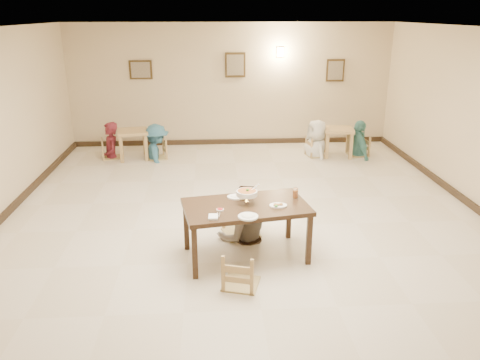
{
  "coord_description": "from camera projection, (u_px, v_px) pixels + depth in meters",
  "views": [
    {
      "loc": [
        -0.54,
        -6.74,
        3.23
      ],
      "look_at": [
        -0.13,
        -0.48,
        0.96
      ],
      "focal_mm": 35.0,
      "sensor_mm": 36.0,
      "label": 1
    }
  ],
  "objects": [
    {
      "name": "bg_table_right",
      "position": [
        338.0,
        134.0,
        10.95
      ],
      "size": [
        0.76,
        0.76,
        0.66
      ],
      "rotation": [
        0.0,
        0.0,
        -0.15
      ],
      "color": "tan",
      "rests_on": "floor"
    },
    {
      "name": "picture_c",
      "position": [
        335.0,
        70.0,
        11.64
      ],
      "size": [
        0.45,
        0.04,
        0.55
      ],
      "color": "#392913",
      "rests_on": "wall_back"
    },
    {
      "name": "picture_b",
      "position": [
        235.0,
        65.0,
        11.44
      ],
      "size": [
        0.5,
        0.04,
        0.6
      ],
      "color": "#392913",
      "rests_on": "wall_back"
    },
    {
      "name": "bg_table_left",
      "position": [
        133.0,
        136.0,
        10.74
      ],
      "size": [
        0.79,
        0.79,
        0.67
      ],
      "rotation": [
        0.0,
        0.0,
        0.19
      ],
      "color": "tan",
      "rests_on": "floor"
    },
    {
      "name": "ceiling",
      "position": [
        247.0,
        29.0,
        6.44
      ],
      "size": [
        10.0,
        10.0,
        0.0
      ],
      "primitive_type": "plane",
      "color": "white",
      "rests_on": "wall_back"
    },
    {
      "name": "bg_chair_rl",
      "position": [
        317.0,
        138.0,
        10.98
      ],
      "size": [
        0.41,
        0.41,
        0.86
      ],
      "rotation": [
        0.0,
        0.0,
        1.77
      ],
      "color": "tan",
      "rests_on": "floor"
    },
    {
      "name": "fried_plate",
      "position": [
        278.0,
        205.0,
        6.24
      ],
      "size": [
        0.24,
        0.24,
        0.05
      ],
      "color": "white",
      "rests_on": "main_table"
    },
    {
      "name": "main_table",
      "position": [
        246.0,
        210.0,
        6.32
      ],
      "size": [
        1.79,
        1.21,
        0.78
      ],
      "rotation": [
        0.0,
        0.0,
        0.18
      ],
      "color": "#392617",
      "rests_on": "floor"
    },
    {
      "name": "rice_plate_near",
      "position": [
        248.0,
        216.0,
        5.91
      ],
      "size": [
        0.26,
        0.26,
        0.06
      ],
      "color": "white",
      "rests_on": "main_table"
    },
    {
      "name": "chair_far",
      "position": [
        241.0,
        202.0,
        7.04
      ],
      "size": [
        0.49,
        0.49,
        1.05
      ],
      "rotation": [
        0.0,
        0.0,
        0.29
      ],
      "color": "tan",
      "rests_on": "floor"
    },
    {
      "name": "main_diner",
      "position": [
        244.0,
        186.0,
        6.82
      ],
      "size": [
        0.9,
        0.75,
        1.68
      ],
      "primitive_type": "imported",
      "rotation": [
        0.0,
        0.0,
        3.29
      ],
      "color": "gray",
      "rests_on": "floor"
    },
    {
      "name": "chili_dish",
      "position": [
        220.0,
        210.0,
        6.12
      ],
      "size": [
        0.1,
        0.1,
        0.02
      ],
      "color": "white",
      "rests_on": "main_table"
    },
    {
      "name": "bg_diner_a",
      "position": [
        109.0,
        122.0,
        10.67
      ],
      "size": [
        0.59,
        0.72,
        1.69
      ],
      "primitive_type": "imported",
      "rotation": [
        0.0,
        0.0,
        5.07
      ],
      "color": "maroon",
      "rests_on": "floor"
    },
    {
      "name": "wall_back",
      "position": [
        231.0,
        85.0,
        11.64
      ],
      "size": [
        10.0,
        0.0,
        10.0
      ],
      "primitive_type": "plane",
      "rotation": [
        1.57,
        0.0,
        0.0
      ],
      "color": "beige",
      "rests_on": "floor"
    },
    {
      "name": "napkin_cutlery",
      "position": [
        213.0,
        217.0,
        5.89
      ],
      "size": [
        0.16,
        0.24,
        0.03
      ],
      "color": "white",
      "rests_on": "main_table"
    },
    {
      "name": "bg_diner_d",
      "position": [
        361.0,
        121.0,
        10.87
      ],
      "size": [
        0.55,
        1.04,
        1.68
      ],
      "primitive_type": "imported",
      "rotation": [
        0.0,
        0.0,
        1.72
      ],
      "color": "teal",
      "rests_on": "floor"
    },
    {
      "name": "drink_glass",
      "position": [
        295.0,
        193.0,
        6.51
      ],
      "size": [
        0.07,
        0.07,
        0.15
      ],
      "color": "white",
      "rests_on": "main_table"
    },
    {
      "name": "floor",
      "position": [
        246.0,
        226.0,
        7.46
      ],
      "size": [
        10.0,
        10.0,
        0.0
      ],
      "primitive_type": "plane",
      "color": "beige",
      "rests_on": "ground"
    },
    {
      "name": "bg_diner_c",
      "position": [
        318.0,
        120.0,
        10.83
      ],
      "size": [
        0.72,
        0.94,
        1.72
      ],
      "primitive_type": "imported",
      "rotation": [
        0.0,
        0.0,
        4.93
      ],
      "color": "silver",
      "rests_on": "floor"
    },
    {
      "name": "curry_warmer",
      "position": [
        247.0,
        193.0,
        6.29
      ],
      "size": [
        0.32,
        0.29,
        0.26
      ],
      "color": "silver",
      "rests_on": "main_table"
    },
    {
      "name": "baseboard_back",
      "position": [
        232.0,
        142.0,
        12.1
      ],
      "size": [
        8.0,
        0.06,
        0.12
      ],
      "primitive_type": "cube",
      "color": "#2E2115",
      "rests_on": "floor"
    },
    {
      "name": "bg_diner_b",
      "position": [
        155.0,
        124.0,
        10.65
      ],
      "size": [
        0.88,
        1.17,
        1.62
      ],
      "primitive_type": "imported",
      "rotation": [
        0.0,
        0.0,
        1.86
      ],
      "color": "teal",
      "rests_on": "floor"
    },
    {
      "name": "bg_chair_lr",
      "position": [
        156.0,
        140.0,
        10.77
      ],
      "size": [
        0.42,
        0.42,
        0.9
      ],
      "rotation": [
        0.0,
        0.0,
        -1.27
      ],
      "color": "tan",
      "rests_on": "floor"
    },
    {
      "name": "bg_chair_ll",
      "position": [
        110.0,
        140.0,
        10.81
      ],
      "size": [
        0.41,
        0.41,
        0.87
      ],
      "rotation": [
        0.0,
        0.0,
        1.8
      ],
      "color": "tan",
      "rests_on": "floor"
    },
    {
      "name": "picture_a",
      "position": [
        141.0,
        70.0,
        11.33
      ],
      "size": [
        0.55,
        0.04,
        0.45
      ],
      "color": "#392913",
      "rests_on": "wall_back"
    },
    {
      "name": "chair_near",
      "position": [
        241.0,
        252.0,
        5.71
      ],
      "size": [
        0.43,
        0.43,
        0.91
      ],
      "rotation": [
        0.0,
        0.0,
        2.86
      ],
      "color": "tan",
      "rests_on": "floor"
    },
    {
      "name": "wall_sconce",
      "position": [
        280.0,
        52.0,
        11.4
      ],
      "size": [
        0.16,
        0.05,
        0.22
      ],
      "primitive_type": "cube",
      "color": "#FFD88C",
      "rests_on": "wall_back"
    },
    {
      "name": "rice_plate_far",
      "position": [
        237.0,
        197.0,
        6.53
      ],
      "size": [
        0.29,
        0.29,
        0.07
      ],
      "color": "white",
      "rests_on": "main_table"
    },
    {
      "name": "bg_chair_rr",
      "position": [
        359.0,
        137.0,
        11.01
      ],
      "size": [
        0.42,
        0.42,
        0.89
      ],
      "rotation": [
        0.0,
        0.0,
        -1.39
      ],
      "color": "tan",
      "rests_on": "floor"
    }
  ]
}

